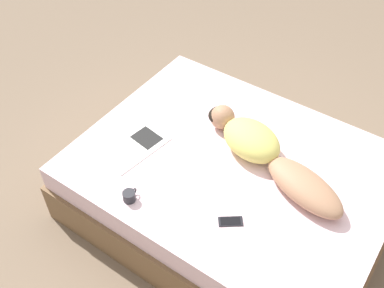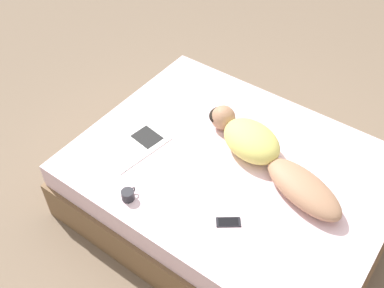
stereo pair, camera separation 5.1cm
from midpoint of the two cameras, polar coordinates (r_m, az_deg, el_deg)
ground_plane at (r=3.77m, az=4.38°, el=-8.23°), size 12.00×12.00×0.00m
bed at (r=3.54m, az=4.63°, el=-5.48°), size 1.80×2.32×0.58m
person at (r=3.28m, az=8.84°, el=-1.07°), size 0.62×1.30×0.22m
open_magazine at (r=3.44m, az=-7.70°, el=-0.32°), size 0.55×0.37×0.01m
coffee_mug at (r=3.09m, az=-8.43°, el=-6.54°), size 0.12×0.09×0.08m
cell_phone at (r=2.98m, az=4.42°, el=-9.77°), size 0.16×0.17×0.01m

